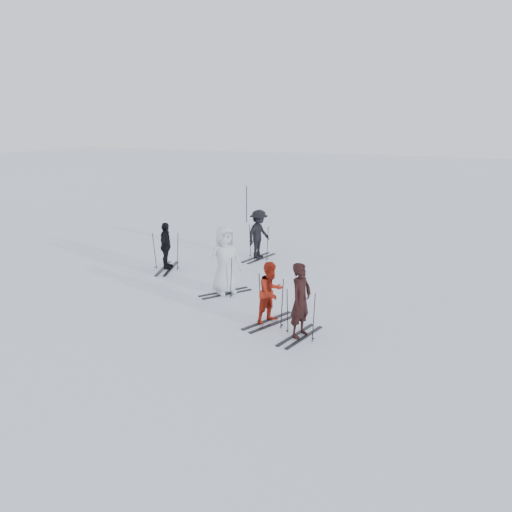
# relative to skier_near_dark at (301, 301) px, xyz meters

# --- Properties ---
(ground) EXTENTS (120.00, 120.00, 0.00)m
(ground) POSITION_rel_skier_near_dark_xyz_m (-2.29, 1.65, -0.86)
(ground) COLOR silver
(ground) RESTS_ON ground
(skier_near_dark) EXTENTS (0.54, 0.70, 1.72)m
(skier_near_dark) POSITION_rel_skier_near_dark_xyz_m (0.00, 0.00, 0.00)
(skier_near_dark) COLOR black
(skier_near_dark) RESTS_ON ground
(skier_red) EXTENTS (0.81, 0.90, 1.52)m
(skier_red) POSITION_rel_skier_near_dark_xyz_m (-0.92, 0.48, -0.10)
(skier_red) COLOR #A92513
(skier_red) RESTS_ON ground
(skier_grey) EXTENTS (1.05, 1.13, 1.94)m
(skier_grey) POSITION_rel_skier_near_dark_xyz_m (-2.92, 1.93, 0.11)
(skier_grey) COLOR silver
(skier_grey) RESTS_ON ground
(skier_uphill_left) EXTENTS (0.65, 0.98, 1.54)m
(skier_uphill_left) POSITION_rel_skier_near_dark_xyz_m (-5.82, 3.27, -0.09)
(skier_uphill_left) COLOR black
(skier_uphill_left) RESTS_ON ground
(skier_uphill_far) EXTENTS (0.85, 1.22, 1.73)m
(skier_uphill_far) POSITION_rel_skier_near_dark_xyz_m (-3.56, 5.75, 0.00)
(skier_uphill_far) COLOR black
(skier_uphill_far) RESTS_ON ground
(skis_near_dark) EXTENTS (1.71, 1.16, 1.14)m
(skis_near_dark) POSITION_rel_skier_near_dark_xyz_m (0.00, -0.00, -0.29)
(skis_near_dark) COLOR black
(skis_near_dark) RESTS_ON ground
(skis_red) EXTENTS (1.91, 1.49, 1.24)m
(skis_red) POSITION_rel_skier_near_dark_xyz_m (-0.92, 0.48, -0.24)
(skis_red) COLOR black
(skis_red) RESTS_ON ground
(skis_grey) EXTENTS (1.81, 1.62, 1.18)m
(skis_grey) POSITION_rel_skier_near_dark_xyz_m (-2.92, 1.93, -0.27)
(skis_grey) COLOR black
(skis_grey) RESTS_ON ground
(skis_uphill_left) EXTENTS (1.96, 1.44, 1.28)m
(skis_uphill_left) POSITION_rel_skier_near_dark_xyz_m (-5.82, 3.27, -0.22)
(skis_uphill_left) COLOR black
(skis_uphill_left) RESTS_ON ground
(skis_uphill_far) EXTENTS (1.85, 1.23, 1.25)m
(skis_uphill_far) POSITION_rel_skier_near_dark_xyz_m (-3.56, 5.75, -0.24)
(skis_uphill_far) COLOR black
(skis_uphill_far) RESTS_ON ground
(piste_marker) EXTENTS (0.05, 0.05, 1.75)m
(piste_marker) POSITION_rel_skier_near_dark_xyz_m (-6.72, 11.47, 0.01)
(piste_marker) COLOR black
(piste_marker) RESTS_ON ground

